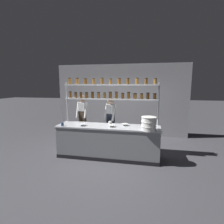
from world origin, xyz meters
The scene contains 12 objects.
ground_plane centered at (0.00, 0.00, 0.00)m, with size 40.00×40.00×0.00m, color #3D3D42.
back_wall centered at (0.00, 2.37, 1.44)m, with size 5.32×0.12×2.88m, color #939399.
prep_counter centered at (0.00, 0.00, 0.46)m, with size 2.92×0.76×0.92m.
spice_shelf_unit centered at (-0.01, 0.33, 1.82)m, with size 2.81×0.28×2.28m.
chef_left centered at (-1.09, 0.84, 0.99)m, with size 0.36×0.30×1.71m.
chef_center centered at (-0.06, 0.65, 0.97)m, with size 0.42×0.35×1.68m.
container_stack centered at (1.12, -0.31, 1.10)m, with size 0.38×0.38×0.36m.
prep_bowl_near_left centered at (-0.71, -0.15, 0.95)m, with size 0.21×0.21×0.06m.
prep_bowl_center_front centered at (0.47, 0.11, 0.95)m, with size 0.20×0.20×0.06m.
prep_bowl_center_back centered at (0.12, -0.12, 0.95)m, with size 0.20×0.20×0.05m.
serving_cup_front centered at (-1.25, -0.29, 0.97)m, with size 0.08×0.08×0.10m.
serving_cup_by_board centered at (0.03, 0.13, 0.97)m, with size 0.09×0.09×0.11m.
Camera 1 is at (1.06, -4.71, 2.08)m, focal length 28.00 mm.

